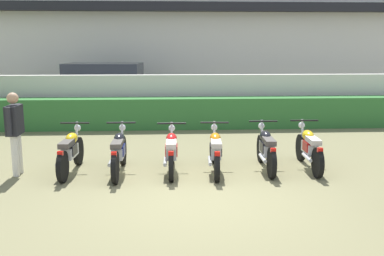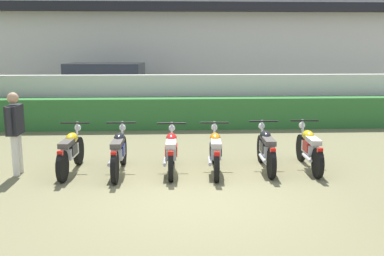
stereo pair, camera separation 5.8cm
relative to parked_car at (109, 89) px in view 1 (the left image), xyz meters
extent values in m
plane|color=olive|center=(2.69, -9.16, -0.94)|extent=(60.00, 60.00, 0.00)
cube|color=silver|center=(2.69, 5.17, 2.76)|extent=(24.56, 6.00, 7.39)
cube|color=black|center=(2.69, 1.92, 3.13)|extent=(20.63, 0.50, 0.36)
cube|color=silver|center=(2.69, -2.18, -0.13)|extent=(23.33, 0.30, 1.61)
cube|color=#337033|center=(2.69, -2.88, -0.46)|extent=(18.66, 0.70, 0.95)
cube|color=black|center=(0.05, 0.00, -0.20)|extent=(4.63, 2.20, 1.00)
cube|color=#2D333D|center=(-0.15, 0.01, 0.63)|extent=(2.83, 1.91, 0.65)
cylinder|color=black|center=(1.69, 0.79, -0.60)|extent=(0.70, 0.27, 0.68)
cylinder|color=black|center=(1.55, -1.05, -0.60)|extent=(0.70, 0.27, 0.68)
cylinder|color=black|center=(-1.45, 1.04, -0.60)|extent=(0.70, 0.27, 0.68)
cylinder|color=black|center=(-1.59, -0.80, -0.60)|extent=(0.70, 0.27, 0.68)
cylinder|color=black|center=(0.27, -6.94, -0.64)|extent=(0.11, 0.60, 0.60)
cylinder|color=black|center=(0.22, -8.17, -0.64)|extent=(0.11, 0.60, 0.60)
cube|color=silver|center=(0.24, -7.60, -0.49)|extent=(0.22, 0.61, 0.22)
ellipsoid|color=yellow|center=(0.25, -7.43, -0.26)|extent=(0.24, 0.45, 0.22)
cube|color=#4C4742|center=(0.23, -7.83, -0.28)|extent=(0.22, 0.53, 0.10)
cube|color=red|center=(0.22, -8.27, -0.36)|extent=(0.10, 0.08, 0.08)
cylinder|color=silver|center=(0.26, -7.03, -0.32)|extent=(0.06, 0.23, 0.65)
cylinder|color=black|center=(0.26, -7.12, 0.00)|extent=(0.60, 0.06, 0.04)
sphere|color=silver|center=(0.27, -6.92, -0.14)|extent=(0.14, 0.14, 0.14)
cylinder|color=silver|center=(0.11, -7.85, -0.62)|extent=(0.09, 0.55, 0.07)
cube|color=black|center=(0.24, -7.65, -0.44)|extent=(0.25, 0.37, 0.20)
cylinder|color=black|center=(1.22, -6.99, -0.63)|extent=(0.09, 0.61, 0.61)
cylinder|color=black|center=(1.21, -8.30, -0.63)|extent=(0.09, 0.61, 0.61)
cube|color=silver|center=(1.21, -7.69, -0.48)|extent=(0.20, 0.60, 0.22)
ellipsoid|color=black|center=(1.22, -7.52, -0.25)|extent=(0.22, 0.44, 0.22)
cube|color=#4C4742|center=(1.21, -7.92, -0.27)|extent=(0.20, 0.52, 0.10)
cube|color=red|center=(1.21, -8.40, -0.35)|extent=(0.10, 0.08, 0.08)
cylinder|color=silver|center=(1.22, -7.08, -0.31)|extent=(0.05, 0.23, 0.65)
cylinder|color=black|center=(1.22, -7.17, 0.01)|extent=(0.60, 0.04, 0.04)
sphere|color=silver|center=(1.22, -6.97, -0.13)|extent=(0.14, 0.14, 0.14)
cylinder|color=silver|center=(1.09, -7.94, -0.61)|extent=(0.07, 0.55, 0.07)
cube|color=navy|center=(1.21, -7.74, -0.43)|extent=(0.24, 0.36, 0.20)
cylinder|color=black|center=(2.27, -7.00, -0.65)|extent=(0.10, 0.57, 0.57)
cylinder|color=black|center=(2.25, -8.22, -0.65)|extent=(0.10, 0.57, 0.57)
cube|color=silver|center=(2.26, -7.66, -0.50)|extent=(0.21, 0.60, 0.22)
ellipsoid|color=red|center=(2.26, -7.49, -0.27)|extent=(0.23, 0.44, 0.22)
cube|color=beige|center=(2.25, -7.89, -0.29)|extent=(0.21, 0.52, 0.10)
cube|color=red|center=(2.24, -8.32, -0.37)|extent=(0.10, 0.08, 0.08)
cylinder|color=silver|center=(2.27, -7.09, -0.33)|extent=(0.05, 0.23, 0.65)
cylinder|color=black|center=(2.27, -7.18, -0.01)|extent=(0.60, 0.05, 0.04)
sphere|color=silver|center=(2.27, -6.98, -0.15)|extent=(0.14, 0.14, 0.14)
cylinder|color=silver|center=(2.13, -7.90, -0.63)|extent=(0.08, 0.55, 0.07)
cube|color=#A51414|center=(2.26, -7.71, -0.45)|extent=(0.25, 0.36, 0.20)
cylinder|color=black|center=(3.19, -6.95, -0.66)|extent=(0.13, 0.57, 0.56)
cylinder|color=black|center=(3.10, -8.28, -0.66)|extent=(0.13, 0.57, 0.56)
cube|color=silver|center=(3.14, -7.66, -0.51)|extent=(0.24, 0.61, 0.22)
ellipsoid|color=orange|center=(3.15, -7.49, -0.28)|extent=(0.25, 0.45, 0.22)
cube|color=#B2ADA3|center=(3.13, -7.89, -0.30)|extent=(0.23, 0.53, 0.10)
cube|color=red|center=(3.10, -8.38, -0.38)|extent=(0.10, 0.09, 0.08)
cylinder|color=silver|center=(3.18, -7.04, -0.34)|extent=(0.06, 0.23, 0.65)
cylinder|color=black|center=(3.18, -7.12, -0.02)|extent=(0.60, 0.07, 0.04)
sphere|color=silver|center=(3.19, -6.93, -0.16)|extent=(0.14, 0.14, 0.14)
cylinder|color=silver|center=(3.01, -7.90, -0.64)|extent=(0.10, 0.55, 0.07)
cube|color=black|center=(3.14, -7.71, -0.46)|extent=(0.26, 0.37, 0.20)
cylinder|color=black|center=(4.22, -6.93, -0.64)|extent=(0.11, 0.60, 0.60)
cylinder|color=black|center=(4.18, -8.14, -0.64)|extent=(0.11, 0.60, 0.60)
cube|color=silver|center=(4.20, -7.59, -0.49)|extent=(0.22, 0.61, 0.22)
ellipsoid|color=black|center=(4.21, -7.42, -0.26)|extent=(0.24, 0.45, 0.22)
cube|color=#4C4742|center=(4.19, -7.82, -0.28)|extent=(0.22, 0.53, 0.10)
cube|color=red|center=(4.17, -8.24, -0.36)|extent=(0.10, 0.08, 0.08)
cylinder|color=silver|center=(4.22, -7.02, -0.32)|extent=(0.06, 0.23, 0.65)
cylinder|color=black|center=(4.22, -7.11, 0.00)|extent=(0.60, 0.06, 0.04)
sphere|color=silver|center=(4.23, -6.91, -0.14)|extent=(0.14, 0.14, 0.14)
cylinder|color=silver|center=(4.07, -7.83, -0.62)|extent=(0.09, 0.55, 0.07)
cube|color=black|center=(4.20, -7.64, -0.44)|extent=(0.25, 0.37, 0.20)
cylinder|color=black|center=(5.13, -6.87, -0.64)|extent=(0.12, 0.59, 0.59)
cylinder|color=black|center=(5.08, -8.15, -0.64)|extent=(0.12, 0.59, 0.59)
cube|color=silver|center=(5.10, -7.56, -0.49)|extent=(0.23, 0.61, 0.22)
ellipsoid|color=yellow|center=(5.11, -7.39, -0.26)|extent=(0.24, 0.45, 0.22)
cube|color=beige|center=(5.09, -7.79, -0.28)|extent=(0.22, 0.53, 0.10)
cube|color=red|center=(5.07, -8.25, -0.36)|extent=(0.10, 0.08, 0.08)
cylinder|color=silver|center=(5.13, -6.96, -0.32)|extent=(0.06, 0.23, 0.65)
cylinder|color=black|center=(5.13, -7.05, 0.00)|extent=(0.60, 0.06, 0.04)
sphere|color=silver|center=(5.14, -6.85, -0.14)|extent=(0.14, 0.14, 0.14)
cylinder|color=silver|center=(4.97, -7.80, -0.62)|extent=(0.10, 0.55, 0.07)
cube|color=#A51414|center=(5.10, -7.61, -0.44)|extent=(0.26, 0.37, 0.20)
cylinder|color=silver|center=(-0.79, -7.51, -0.53)|extent=(0.13, 0.13, 0.81)
cylinder|color=silver|center=(-0.79, -7.72, -0.53)|extent=(0.13, 0.13, 0.81)
cube|color=#232328|center=(-0.79, -7.62, 0.16)|extent=(0.22, 0.47, 0.57)
cylinder|color=#232328|center=(-0.79, -7.33, 0.18)|extent=(0.09, 0.09, 0.55)
cylinder|color=#232328|center=(-0.79, -7.90, 0.18)|extent=(0.09, 0.09, 0.55)
sphere|color=tan|center=(-0.79, -7.62, 0.59)|extent=(0.22, 0.22, 0.22)
camera|label=1|loc=(2.21, -16.08, 1.59)|focal=40.51mm
camera|label=2|loc=(2.27, -16.09, 1.59)|focal=40.51mm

